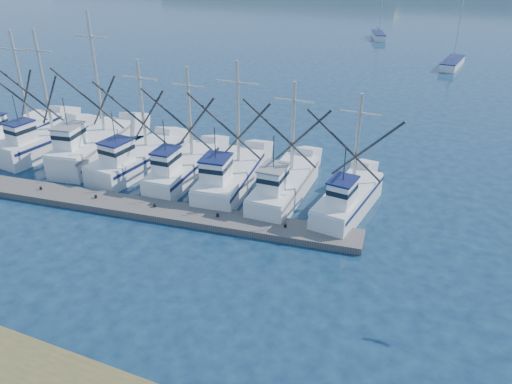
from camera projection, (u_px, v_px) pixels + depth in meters
ground at (202, 318)px, 21.62m from camera, size 500.00×500.00×0.00m
floating_dock at (111, 203)px, 30.55m from camera, size 30.66×5.42×0.41m
trawler_fleet at (145, 160)px, 34.53m from camera, size 29.99×8.69×10.36m
sailboat_near at (452, 63)px, 63.03m from camera, size 2.62×7.03×8.10m
sailboat_far at (378, 36)px, 80.64m from camera, size 3.30×5.99×8.10m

